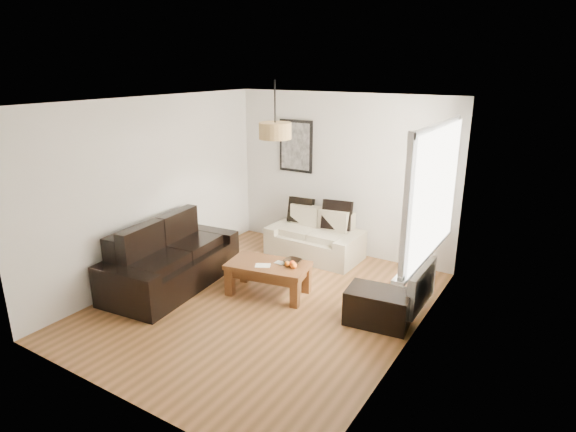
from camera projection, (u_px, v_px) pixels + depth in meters
The scene contains 21 objects.
floor at pixel (264, 304), 6.29m from camera, with size 4.50×4.50×0.00m, color brown.
ceiling at pixel (261, 101), 5.50m from camera, with size 3.80×4.50×0.00m, color white, non-canonical shape.
wall_back at pixel (342, 175), 7.71m from camera, with size 3.80×0.04×2.60m, color silver, non-canonical shape.
wall_front at pixel (112, 274), 4.07m from camera, with size 3.80×0.04×2.60m, color silver, non-canonical shape.
wall_left at pixel (154, 189), 6.85m from camera, with size 0.04×4.50×2.60m, color silver, non-canonical shape.
wall_right at pixel (413, 237), 4.94m from camera, with size 0.04×4.50×2.60m, color silver, non-canonical shape.
window_bay at pixel (434, 192), 5.51m from camera, with size 0.14×1.90×1.60m, color white, non-canonical shape.
radiator at pixel (421, 287), 5.90m from camera, with size 0.10×0.90×0.52m, color white.
poster at pixel (296, 146), 8.00m from camera, with size 0.62×0.04×0.87m, color black, non-canonical shape.
pendant_shade at pixel (275, 131), 5.85m from camera, with size 0.40×0.40×0.20m, color tan.
loveseat_cream at pixel (315, 235), 7.73m from camera, with size 1.48×0.81×0.73m, color #B9AD95, non-canonical shape.
sofa_leather at pixel (171, 256), 6.70m from camera, with size 2.02×0.98×0.87m, color black, non-canonical shape.
coffee_table at pixel (268, 278), 6.51m from camera, with size 1.09×0.59×0.44m, color brown, non-canonical shape.
ottoman at pixel (378, 307), 5.76m from camera, with size 0.75×0.48×0.43m, color black.
cushion_left at pixel (301, 210), 7.96m from camera, with size 0.42×0.13×0.42m, color black.
cushion_right at pixel (337, 215), 7.62m from camera, with size 0.47×0.15×0.47m, color black.
fruit_bowl at pixel (293, 262), 6.42m from camera, with size 0.24×0.24×0.06m, color black.
orange_a at pixel (292, 264), 6.33m from camera, with size 0.08×0.08×0.08m, color #F64D14.
orange_b at pixel (294, 266), 6.27m from camera, with size 0.09×0.09×0.09m, color orange.
orange_c at pixel (287, 264), 6.33m from camera, with size 0.07×0.07×0.07m, color orange.
papers at pixel (263, 265), 6.37m from camera, with size 0.20×0.14×0.01m, color silver.
Camera 1 is at (3.24, -4.62, 3.01)m, focal length 29.80 mm.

